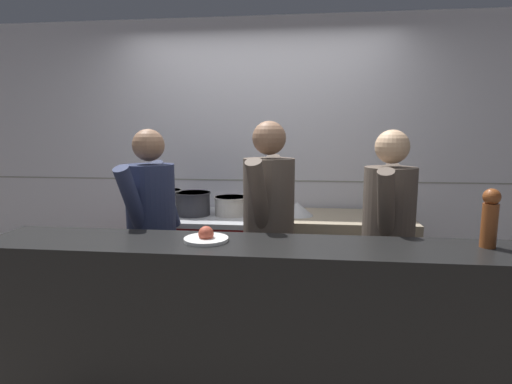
{
  "coord_description": "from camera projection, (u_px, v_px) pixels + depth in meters",
  "views": [
    {
      "loc": [
        0.38,
        -2.25,
        1.6
      ],
      "look_at": [
        0.05,
        0.68,
        1.15
      ],
      "focal_mm": 28.0,
      "sensor_mm": 36.0,
      "label": 1
    }
  ],
  "objects": [
    {
      "name": "prep_counter",
      "position": [
        332.0,
        269.0,
        3.36
      ],
      "size": [
        1.25,
        0.65,
        0.91
      ],
      "color": "gray",
      "rests_on": "ground_plane"
    },
    {
      "name": "pass_counter",
      "position": [
        257.0,
        336.0,
        2.14
      ],
      "size": [
        2.93,
        0.45,
        1.02
      ],
      "color": "black",
      "rests_on": "ground_plane"
    },
    {
      "name": "chef_sous",
      "position": [
        269.0,
        232.0,
        2.67
      ],
      "size": [
        0.4,
        0.73,
        1.67
      ],
      "rotation": [
        0.0,
        0.0,
        -0.21
      ],
      "color": "black",
      "rests_on": "ground_plane"
    },
    {
      "name": "sauce_pot",
      "position": [
        193.0,
        203.0,
        3.38
      ],
      "size": [
        0.3,
        0.3,
        0.2
      ],
      "color": "#2D2D33",
      "rests_on": "oven_range"
    },
    {
      "name": "pepper_mill",
      "position": [
        490.0,
        217.0,
        1.98
      ],
      "size": [
        0.08,
        0.08,
        0.3
      ],
      "color": "brown",
      "rests_on": "pass_counter"
    },
    {
      "name": "stock_pot",
      "position": [
        166.0,
        201.0,
        3.45
      ],
      "size": [
        0.26,
        0.26,
        0.21
      ],
      "color": "beige",
      "rests_on": "oven_range"
    },
    {
      "name": "mixing_bowl_steel",
      "position": [
        297.0,
        209.0,
        3.3
      ],
      "size": [
        0.27,
        0.27,
        0.11
      ],
      "color": "#B7BABF",
      "rests_on": "prep_counter"
    },
    {
      "name": "oven_range",
      "position": [
        199.0,
        264.0,
        3.49
      ],
      "size": [
        0.96,
        0.71,
        0.89
      ],
      "color": "maroon",
      "rests_on": "ground_plane"
    },
    {
      "name": "chef_line",
      "position": [
        387.0,
        241.0,
        2.58
      ],
      "size": [
        0.41,
        0.7,
        1.61
      ],
      "rotation": [
        0.0,
        0.0,
        -0.3
      ],
      "color": "black",
      "rests_on": "ground_plane"
    },
    {
      "name": "chef_head_cook",
      "position": [
        152.0,
        234.0,
        2.73
      ],
      "size": [
        0.39,
        0.71,
        1.61
      ],
      "rotation": [
        0.0,
        0.0,
        -0.2
      ],
      "color": "black",
      "rests_on": "ground_plane"
    },
    {
      "name": "plated_dish_main",
      "position": [
        206.0,
        237.0,
        2.11
      ],
      "size": [
        0.24,
        0.24,
        0.08
      ],
      "color": "white",
      "rests_on": "pass_counter"
    },
    {
      "name": "braising_pot",
      "position": [
        231.0,
        205.0,
        3.39
      ],
      "size": [
        0.29,
        0.29,
        0.16
      ],
      "color": "beige",
      "rests_on": "oven_range"
    },
    {
      "name": "wall_back_tiled",
      "position": [
        260.0,
        164.0,
        3.7
      ],
      "size": [
        8.0,
        0.06,
        2.6
      ],
      "color": "silver",
      "rests_on": "ground_plane"
    }
  ]
}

